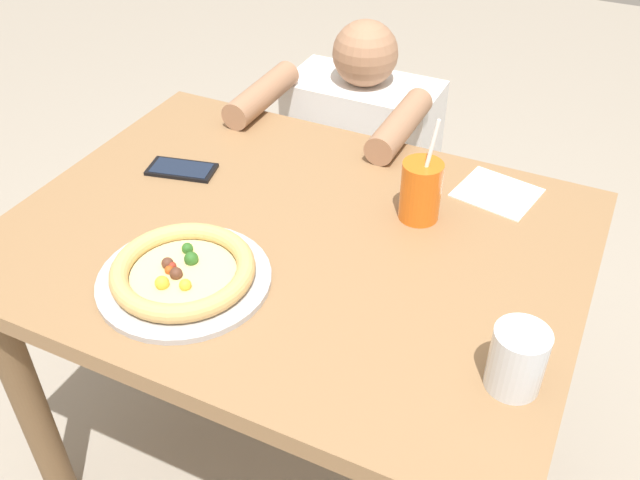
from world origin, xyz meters
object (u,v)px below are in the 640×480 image
drink_cup_colored (421,191)px  diner_seated (359,191)px  cell_phone (182,169)px  pizza_near (183,273)px  water_cup_clear (517,358)px

drink_cup_colored → diner_seated: drink_cup_colored is taller
cell_phone → diner_seated: bearing=70.8°
pizza_near → cell_phone: bearing=125.3°
water_cup_clear → diner_seated: 1.13m
diner_seated → drink_cup_colored: bearing=-56.5°
pizza_near → drink_cup_colored: size_ratio=1.42×
pizza_near → diner_seated: diner_seated is taller
drink_cup_colored → cell_phone: (-0.54, -0.06, -0.06)m
cell_phone → pizza_near: bearing=-54.7°
cell_phone → drink_cup_colored: bearing=6.8°
water_cup_clear → cell_phone: size_ratio=0.68×
drink_cup_colored → water_cup_clear: bearing=-52.1°
water_cup_clear → cell_phone: bearing=160.3°
diner_seated → cell_phone: bearing=-109.2°
drink_cup_colored → water_cup_clear: 0.45m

